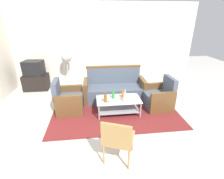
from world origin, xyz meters
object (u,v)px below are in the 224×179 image
at_px(cup, 110,101).
at_px(television, 34,68).
at_px(wicker_chair, 118,138).
at_px(couch, 114,89).
at_px(bottle_brown, 105,98).
at_px(armchair_right, 159,98).
at_px(tv_stand, 36,82).
at_px(pedestal_fan, 67,59).
at_px(coffee_table, 118,104).
at_px(bottle_clear, 125,97).
at_px(bottle_orange, 123,95).
at_px(bottle_green, 113,95).
at_px(armchair_left, 69,101).

xyz_separation_m(cup, television, (-2.33, 2.08, 0.30)).
distance_m(television, wicker_chair, 4.15).
height_order(couch, bottle_brown, couch).
relative_size(armchair_right, tv_stand, 1.06).
distance_m(armchair_right, cup, 1.42).
xyz_separation_m(cup, pedestal_fan, (-1.24, 2.12, 0.55)).
xyz_separation_m(coffee_table, bottle_clear, (0.13, -0.16, 0.26)).
bearing_deg(television, armchair_right, 163.84).
relative_size(bottle_clear, tv_stand, 0.40).
height_order(armchair_right, pedestal_fan, pedestal_fan).
xyz_separation_m(couch, bottle_brown, (-0.35, -0.96, 0.19)).
bearing_deg(bottle_orange, bottle_green, -177.42).
distance_m(coffee_table, tv_stand, 3.18).
bearing_deg(television, bottle_brown, 146.28).
xyz_separation_m(pedestal_fan, wicker_chair, (1.21, -3.49, -0.52)).
bearing_deg(bottle_clear, coffee_table, 128.67).
xyz_separation_m(armchair_right, bottle_orange, (-1.01, -0.12, 0.21)).
relative_size(bottle_clear, bottle_brown, 1.23).
height_order(armchair_right, bottle_brown, armchair_right).
distance_m(bottle_green, cup, 0.26).
bearing_deg(bottle_green, armchair_left, 168.66).
bearing_deg(television, couch, 166.19).
bearing_deg(bottle_green, couch, 80.41).
bearing_deg(armchair_left, couch, 111.41).
bearing_deg(cup, tv_stand, 138.30).
bearing_deg(cup, bottle_brown, 155.59).
bearing_deg(bottle_clear, pedestal_fan, 127.02).
relative_size(armchair_right, bottle_orange, 3.85).
relative_size(armchair_left, bottle_brown, 3.30).
distance_m(couch, bottle_orange, 0.80).
xyz_separation_m(bottle_clear, bottle_brown, (-0.47, 0.04, -0.02)).
bearing_deg(wicker_chair, armchair_left, 140.76).
distance_m(bottle_brown, television, 3.01).
distance_m(bottle_clear, cup, 0.36).
distance_m(armchair_left, bottle_brown, 1.05).
relative_size(coffee_table, bottle_green, 4.44).
relative_size(couch, armchair_right, 2.13).
bearing_deg(armchair_left, wicker_chair, 27.39).
distance_m(couch, cup, 1.05).
bearing_deg(television, armchair_left, 137.10).
height_order(coffee_table, bottle_clear, bottle_clear).
bearing_deg(bottle_brown, couch, 70.16).
relative_size(bottle_orange, wicker_chair, 0.26).
height_order(bottle_clear, television, television).
bearing_deg(pedestal_fan, bottle_orange, -49.79).
xyz_separation_m(tv_stand, wicker_chair, (2.30, -3.44, 0.23)).
relative_size(bottle_clear, wicker_chair, 0.38).
height_order(bottle_brown, pedestal_fan, pedestal_fan).
xyz_separation_m(couch, pedestal_fan, (-1.47, 1.11, 0.70)).
bearing_deg(television, wicker_chair, 132.42).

